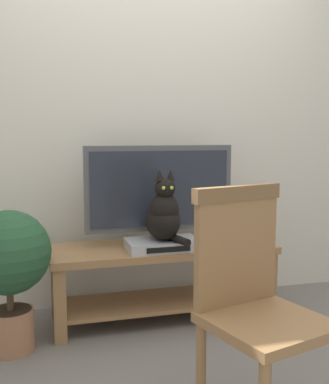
# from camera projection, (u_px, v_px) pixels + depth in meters

# --- Properties ---
(ground_plane) EXTENTS (12.00, 12.00, 0.00)m
(ground_plane) POSITION_uv_depth(u_px,v_px,m) (191.00, 360.00, 2.46)
(ground_plane) COLOR slate
(back_wall) EXTENTS (7.00, 0.12, 2.80)m
(back_wall) POSITION_uv_depth(u_px,v_px,m) (146.00, 100.00, 3.24)
(back_wall) COLOR beige
(back_wall) RESTS_ON ground
(tv_stand) EXTENTS (1.40, 0.49, 0.47)m
(tv_stand) POSITION_uv_depth(u_px,v_px,m) (162.00, 268.00, 2.98)
(tv_stand) COLOR olive
(tv_stand) RESTS_ON ground
(tv) EXTENTS (0.95, 0.20, 0.63)m
(tv) POSITION_uv_depth(u_px,v_px,m) (160.00, 192.00, 2.99)
(tv) COLOR #4C4C51
(tv) RESTS_ON tv_stand
(media_box) EXTENTS (0.44, 0.26, 0.06)m
(media_box) POSITION_uv_depth(u_px,v_px,m) (163.00, 244.00, 2.86)
(media_box) COLOR #ADADB2
(media_box) RESTS_ON tv_stand
(cat) EXTENTS (0.21, 0.37, 0.43)m
(cat) POSITION_uv_depth(u_px,v_px,m) (164.00, 215.00, 2.82)
(cat) COLOR black
(cat) RESTS_ON media_box
(wooden_chair) EXTENTS (0.51, 0.52, 0.97)m
(wooden_chair) POSITION_uv_depth(u_px,v_px,m) (253.00, 293.00, 1.84)
(wooden_chair) COLOR olive
(wooden_chair) RESTS_ON ground
(book_stack) EXTENTS (0.22, 0.21, 0.11)m
(book_stack) POSITION_uv_depth(u_px,v_px,m) (243.00, 233.00, 3.06)
(book_stack) COLOR #33477A
(book_stack) RESTS_ON tv_stand
(potted_plant) EXTENTS (0.45, 0.45, 0.77)m
(potted_plant) POSITION_uv_depth(u_px,v_px,m) (9.00, 263.00, 2.51)
(potted_plant) COLOR #9E6B4C
(potted_plant) RESTS_ON ground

